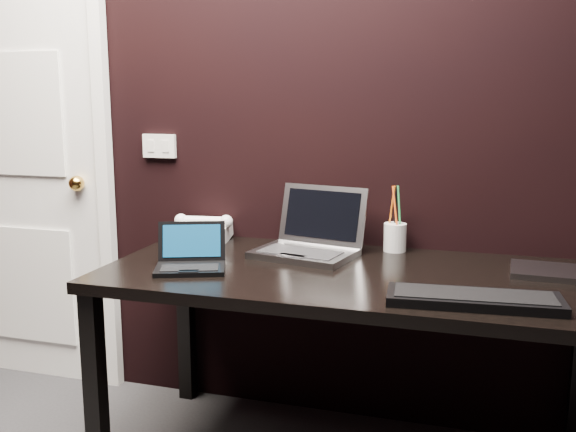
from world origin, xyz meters
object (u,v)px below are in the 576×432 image
(silver_laptop, at_px, (309,242))
(closed_laptop, at_px, (556,272))
(netbook, at_px, (191,260))
(door, at_px, (17,159))
(desk_phone, at_px, (204,230))
(desk, at_px, (350,293))
(pen_cup, at_px, (395,236))
(mobile_phone, at_px, (192,244))
(ext_keyboard, at_px, (474,299))

(silver_laptop, xyz_separation_m, closed_laptop, (0.87, -0.04, -0.04))
(silver_laptop, bearing_deg, netbook, -136.72)
(door, distance_m, desk_phone, 1.01)
(silver_laptop, distance_m, desk_phone, 0.49)
(desk, height_order, netbook, netbook)
(silver_laptop, bearing_deg, pen_cup, 26.42)
(silver_laptop, relative_size, closed_laptop, 1.39)
(netbook, bearing_deg, door, 155.40)
(door, bearing_deg, desk_phone, -4.92)
(desk, distance_m, netbook, 0.56)
(silver_laptop, relative_size, pen_cup, 1.63)
(door, distance_m, mobile_phone, 1.08)
(door, xyz_separation_m, desk, (1.65, -0.38, -0.38))
(desk, xyz_separation_m, closed_laptop, (0.67, 0.15, 0.09))
(door, height_order, silver_laptop, door)
(door, bearing_deg, netbook, -24.60)
(mobile_phone, bearing_deg, ext_keyboard, -18.05)
(desk_phone, xyz_separation_m, mobile_phone, (0.04, -0.20, -0.01))
(netbook, relative_size, desk_phone, 1.17)
(door, bearing_deg, silver_laptop, -7.46)
(netbook, distance_m, pen_cup, 0.80)
(desk, height_order, ext_keyboard, ext_keyboard)
(pen_cup, bearing_deg, closed_laptop, -18.28)
(pen_cup, bearing_deg, desk_phone, -176.74)
(ext_keyboard, height_order, mobile_phone, mobile_phone)
(door, height_order, pen_cup, door)
(desk, bearing_deg, closed_laptop, 12.57)
(pen_cup, bearing_deg, mobile_phone, -161.97)
(ext_keyboard, bearing_deg, silver_laptop, 144.54)
(door, distance_m, pen_cup, 1.77)
(netbook, bearing_deg, mobile_phone, 113.92)
(desk, height_order, desk_phone, desk_phone)
(closed_laptop, distance_m, pen_cup, 0.60)
(closed_laptop, bearing_deg, silver_laptop, 177.64)
(desk, distance_m, mobile_phone, 0.65)
(desk_phone, distance_m, pen_cup, 0.78)
(desk_phone, distance_m, mobile_phone, 0.20)
(netbook, xyz_separation_m, closed_laptop, (1.21, 0.28, -0.02))
(desk_phone, bearing_deg, desk, -23.33)
(netbook, xyz_separation_m, silver_laptop, (0.34, 0.32, 0.02))
(mobile_phone, bearing_deg, pen_cup, 18.03)
(door, distance_m, ext_keyboard, 2.17)
(netbook, bearing_deg, pen_cup, 36.19)
(silver_laptop, height_order, pen_cup, pen_cup)
(door, bearing_deg, mobile_phone, -15.55)
(desk, height_order, pen_cup, pen_cup)
(door, distance_m, netbook, 1.25)
(pen_cup, bearing_deg, desk, -107.46)
(silver_laptop, bearing_deg, mobile_phone, -168.27)
(netbook, bearing_deg, ext_keyboard, -6.84)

